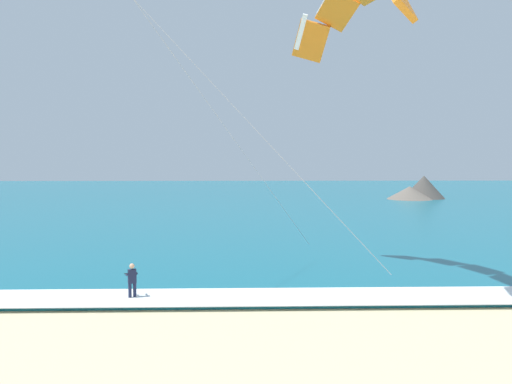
{
  "coord_description": "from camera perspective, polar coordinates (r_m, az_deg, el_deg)",
  "views": [
    {
      "loc": [
        1.95,
        -6.01,
        6.01
      ],
      "look_at": [
        2.49,
        16.26,
        4.52
      ],
      "focal_mm": 32.18,
      "sensor_mm": 36.0,
      "label": 1
    }
  ],
  "objects": [
    {
      "name": "surf_foam",
      "position": [
        20.22,
        -7.04,
        -12.85
      ],
      "size": [
        200.0,
        2.58,
        0.04
      ],
      "primitive_type": "cube",
      "color": "white",
      "rests_on": "sea"
    },
    {
      "name": "headland_right",
      "position": [
        76.09,
        19.48,
        0.24
      ],
      "size": [
        9.99,
        8.8,
        3.78
      ],
      "color": "#47423D",
      "rests_on": "ground"
    },
    {
      "name": "kitesurfer",
      "position": [
        20.54,
        -15.15,
        -10.61
      ],
      "size": [
        0.65,
        0.64,
        1.69
      ],
      "color": "#191E38",
      "rests_on": "ground"
    },
    {
      "name": "surfboard",
      "position": [
        20.76,
        -15.09,
        -13.06
      ],
      "size": [
        0.93,
        1.46,
        0.09
      ],
      "color": "#E04C38",
      "rests_on": "ground"
    },
    {
      "name": "kite_primary",
      "position": [
        24.62,
        12.12,
        21.89
      ],
      "size": [
        12.02,
        9.18,
        13.93
      ],
      "color": "orange"
    },
    {
      "name": "sea",
      "position": [
        78.52,
        -2.81,
        -0.51
      ],
      "size": [
        200.0,
        120.0,
        0.2
      ],
      "primitive_type": "cube",
      "color": "#146075",
      "rests_on": "ground"
    }
  ]
}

